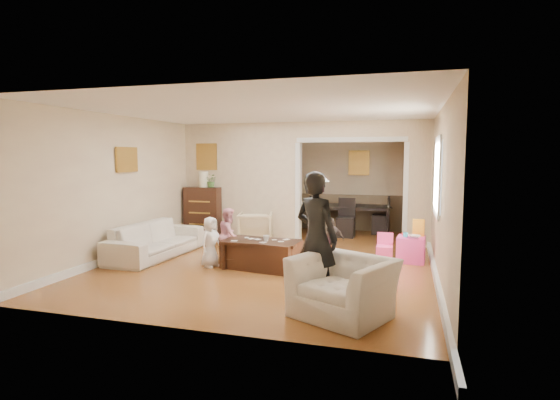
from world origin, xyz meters
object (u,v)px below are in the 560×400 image
(child_kneel_a, at_px, (211,242))
(child_kneel_b, at_px, (229,235))
(armchair_front, at_px, (343,287))
(sofa, at_px, (156,240))
(cyan_cup, at_px, (405,235))
(table_lamp, at_px, (204,179))
(armchair_back, at_px, (256,228))
(adult_person, at_px, (316,238))
(coffee_cup, at_px, (266,238))
(child_toddler, at_px, (332,240))
(dresser, at_px, (204,212))
(dining_table, at_px, (349,219))
(play_table, at_px, (411,249))
(coffee_table, at_px, (261,254))

(child_kneel_a, height_order, child_kneel_b, child_kneel_b)
(armchair_front, bearing_deg, sofa, 176.24)
(cyan_cup, bearing_deg, table_lamp, 163.54)
(armchair_back, distance_m, armchair_front, 4.55)
(adult_person, bearing_deg, coffee_cup, -24.19)
(child_toddler, bearing_deg, dresser, -58.49)
(adult_person, bearing_deg, dining_table, -60.25)
(armchair_back, bearing_deg, table_lamp, -31.11)
(dresser, height_order, coffee_cup, dresser)
(table_lamp, bearing_deg, adult_person, -48.38)
(sofa, distance_m, armchair_back, 2.20)
(dresser, distance_m, dining_table, 3.51)
(play_table, relative_size, cyan_cup, 5.86)
(coffee_cup, bearing_deg, coffee_table, 153.43)
(coffee_cup, bearing_deg, child_toddler, 40.10)
(armchair_front, relative_size, dining_table, 0.55)
(coffee_table, distance_m, coffee_cup, 0.31)
(dresser, distance_m, coffee_table, 3.33)
(adult_person, bearing_deg, table_lamp, -21.45)
(play_table, bearing_deg, dresser, 164.45)
(adult_person, bearing_deg, child_kneel_a, -4.99)
(child_toddler, bearing_deg, sofa, -22.79)
(coffee_table, height_order, play_table, coffee_table)
(sofa, relative_size, armchair_back, 2.94)
(armchair_front, bearing_deg, child_kneel_a, 171.14)
(armchair_back, distance_m, child_toddler, 2.25)
(sofa, xyz_separation_m, play_table, (4.56, 0.88, -0.09))
(child_kneel_b, bearing_deg, table_lamp, 24.36)
(cyan_cup, bearing_deg, child_kneel_a, -158.19)
(table_lamp, distance_m, coffee_cup, 3.51)
(table_lamp, xyz_separation_m, play_table, (4.63, -1.29, -1.10))
(adult_person, xyz_separation_m, child_kneel_a, (-2.07, 1.29, -0.41))
(play_table, distance_m, dining_table, 3.10)
(child_toddler, bearing_deg, armchair_back, -65.40)
(coffee_table, relative_size, adult_person, 0.75)
(child_kneel_b, relative_size, child_toddler, 1.21)
(cyan_cup, xyz_separation_m, adult_person, (-1.07, -2.55, 0.35))
(armchair_back, relative_size, coffee_cup, 6.93)
(coffee_cup, distance_m, play_table, 2.61)
(table_lamp, distance_m, adult_person, 5.22)
(dining_table, height_order, adult_person, adult_person)
(coffee_table, distance_m, play_table, 2.66)
(adult_person, bearing_deg, dresser, -21.45)
(armchair_front, distance_m, child_kneel_a, 2.99)
(play_table, xyz_separation_m, dining_table, (-1.44, 2.74, 0.11))
(armchair_back, relative_size, dresser, 0.63)
(cyan_cup, height_order, adult_person, adult_person)
(armchair_front, bearing_deg, dresser, 157.39)
(dining_table, xyz_separation_m, child_kneel_b, (-1.66, -3.60, 0.14))
(dresser, bearing_deg, dining_table, 24.52)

